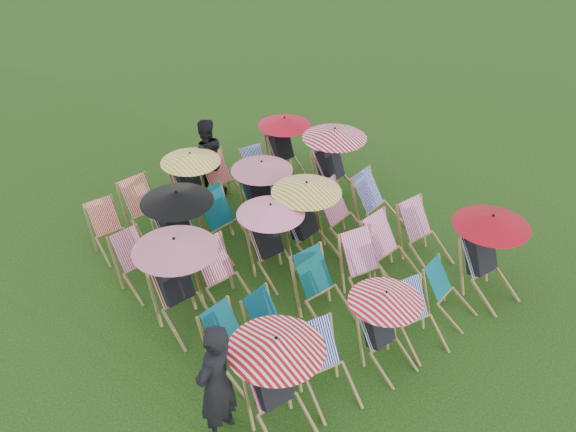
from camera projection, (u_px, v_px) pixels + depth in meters
ground at (292, 272)px, 10.40m from camera, size 100.00×100.00×0.00m
deckchair_0 at (279, 385)px, 7.51m from camera, size 1.15×1.21×1.37m
deckchair_1 at (328, 368)px, 8.06m from camera, size 0.78×0.97×0.94m
deckchair_2 at (386, 329)px, 8.44m from camera, size 0.98×1.02×1.16m
deckchair_3 at (420, 319)px, 8.85m from camera, size 0.71×0.89×0.87m
deckchair_4 at (450, 293)px, 9.34m from camera, size 0.68×0.84×0.82m
deckchair_5 at (489, 255)px, 9.59m from camera, size 1.14×1.19×1.35m
deckchair_6 at (236, 346)px, 8.39m from camera, size 0.73×0.92×0.91m
deckchair_7 at (275, 327)px, 8.73m from camera, size 0.68×0.85×0.84m
deckchair_8 at (325, 290)px, 9.27m from camera, size 0.65×0.91×0.98m
deckchair_9 at (368, 270)px, 9.67m from camera, size 0.81×1.00×0.96m
deckchair_10 at (393, 251)px, 10.05m from camera, size 0.73×0.96×0.98m
deckchair_11 at (425, 235)px, 10.43m from camera, size 0.65×0.90×0.95m
deckchair_12 at (180, 282)px, 9.01m from camera, size 1.20×1.24×1.42m
deckchair_13 at (224, 278)px, 9.52m from camera, size 0.67×0.91×0.96m
deckchair_14 at (273, 240)px, 9.99m from camera, size 1.06×1.10×1.26m
deckchair_15 at (309, 219)px, 10.39m from camera, size 1.14×1.23×1.35m
deckchair_16 at (345, 217)px, 10.81m from camera, size 0.85×1.05×1.02m
deckchair_17 at (380, 204)px, 11.17m from camera, size 0.83×1.02×0.99m
deckchair_18 at (140, 264)px, 9.85m from camera, size 0.63×0.84×0.87m
deckchair_19 at (182, 230)px, 10.12m from camera, size 1.15×1.21×1.36m
deckchair_20 at (227, 223)px, 10.68m from camera, size 0.77×0.99×1.00m
deckchair_21 at (263, 195)px, 11.10m from camera, size 1.06×1.12×1.26m
deckchair_22 at (295, 196)px, 11.53m from camera, size 0.63×0.83×0.84m
deckchair_23 at (337, 163)px, 11.86m from camera, size 1.18×1.29×1.41m
deckchair_24 at (111, 230)px, 10.64m from camera, size 0.59×0.80×0.84m
deckchair_25 at (148, 210)px, 11.02m from camera, size 0.68×0.92×0.96m
deckchair_26 at (193, 185)px, 11.36m from camera, size 1.06×1.11×1.25m
deckchair_27 at (224, 181)px, 11.87m from camera, size 0.67×0.90×0.93m
deckchair_28 at (259, 173)px, 12.22m from camera, size 0.66×0.84×0.83m
deckchair_29 at (286, 147)px, 12.60m from camera, size 1.04×1.07×1.23m
person_left at (216, 383)px, 7.36m from camera, size 0.73×0.61×1.71m
person_rear at (206, 158)px, 11.96m from camera, size 0.92×0.84×1.55m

